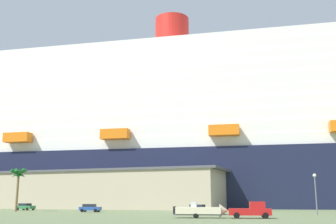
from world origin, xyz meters
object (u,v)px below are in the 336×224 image
Objects in this scene: cruise_ship at (269,140)px; palm_tree at (18,176)px; street_lamp at (315,187)px; pickup_truck at (252,210)px; parked_car_green_wagon at (25,207)px; parked_car_blue_suv at (90,208)px; parked_car_silver_sedan at (197,209)px; small_boat_on_trailer at (203,211)px.

palm_tree is at bearing -133.68° from cruise_ship.
street_lamp is at bearing -2.39° from palm_tree.
parked_car_green_wagon is (-55.61, 26.28, -0.21)m from pickup_truck.
cruise_ship is at bearing 57.11° from parked_car_blue_suv.
palm_tree is (-48.24, -50.52, -12.14)m from cruise_ship.
parked_car_green_wagon is at bearing 159.11° from parked_car_blue_suv.
cruise_ship is 69.62m from parked_car_green_wagon.
parked_car_silver_sedan is at bearing -12.11° from parked_car_green_wagon.
palm_tree reaches higher than parked_car_blue_suv.
cruise_ship is at bearing 92.09° from pickup_truck.
small_boat_on_trailer is (-3.90, -68.36, -18.60)m from cruise_ship.
small_boat_on_trailer is 48.23m from palm_tree.
parked_car_silver_sedan is 44.69m from parked_car_green_wagon.
parked_car_blue_suv is (-27.83, 19.30, -0.13)m from small_boat_on_trailer.
parked_car_blue_suv is at bearing -20.89° from parked_car_green_wagon.
parked_car_silver_sedan and parked_car_blue_suv have the same top height.
pickup_truck is 0.69× the size of small_boat_on_trailer.
pickup_truck reaches higher than parked_car_blue_suv.
palm_tree is (-50.69, 16.65, 6.37)m from pickup_truck.
parked_car_silver_sedan is 0.96× the size of parked_car_green_wagon.
parked_car_silver_sedan is (38.77, 0.26, -6.59)m from palm_tree.
small_boat_on_trailer reaches higher than parked_car_blue_suv.
parked_car_silver_sedan is at bearing 125.18° from pickup_truck.
pickup_truck is 53.73m from palm_tree.
cruise_ship is at bearing 79.33° from parked_car_silver_sedan.
parked_car_blue_suv is at bearing 176.93° from parked_car_silver_sedan.
cruise_ship is 70.95m from small_boat_on_trailer.
pickup_truck is at bearing -27.91° from parked_car_blue_suv.
parked_car_silver_sedan is (-5.57, 18.10, -0.13)m from small_boat_on_trailer.
parked_car_silver_sedan is at bearing -3.07° from parked_car_blue_suv.
palm_tree reaches higher than pickup_truck.
parked_car_blue_suv is at bearing 145.26° from small_boat_on_trailer.
small_boat_on_trailer is at bearing -29.15° from parked_car_green_wagon.
parked_car_silver_sedan is 22.29m from parked_car_blue_suv.
palm_tree is at bearing 161.82° from pickup_truck.
small_boat_on_trailer is at bearing -134.20° from street_lamp.
small_boat_on_trailer is at bearing -72.90° from parked_car_silver_sedan.
cruise_ship is 55.81× the size of parked_car_silver_sedan.
street_lamp is at bearing -7.58° from parked_car_silver_sedan.
parked_car_green_wagon is (-64.21, 12.10, -3.57)m from street_lamp.
palm_tree is at bearing 158.08° from small_boat_on_trailer.
cruise_ship is 44.09× the size of pickup_truck.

